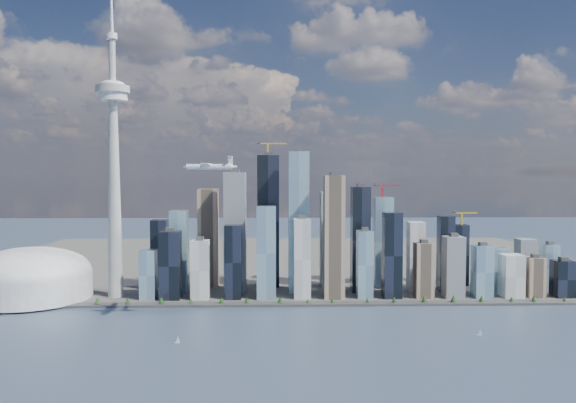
{
  "coord_description": "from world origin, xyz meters",
  "views": [
    {
      "loc": [
        -29.42,
        -648.3,
        215.87
      ],
      "look_at": [
        -5.99,
        260.0,
        168.25
      ],
      "focal_mm": 35.0,
      "sensor_mm": 36.0,
      "label": 1
    }
  ],
  "objects_px": {
    "airplane": "(210,166)",
    "sailboat_east": "(480,333)",
    "dome_stadium": "(30,277)",
    "needle_tower": "(114,160)",
    "sailboat_west": "(178,340)"
  },
  "relations": [
    {
      "from": "airplane",
      "to": "sailboat_east",
      "type": "distance_m",
      "value": 422.35
    },
    {
      "from": "dome_stadium",
      "to": "sailboat_east",
      "type": "relative_size",
      "value": 19.87
    },
    {
      "from": "needle_tower",
      "to": "sailboat_west",
      "type": "relative_size",
      "value": 54.57
    },
    {
      "from": "sailboat_west",
      "to": "sailboat_east",
      "type": "xyz_separation_m",
      "value": [
        394.65,
        23.26,
        -0.01
      ]
    },
    {
      "from": "dome_stadium",
      "to": "airplane",
      "type": "xyz_separation_m",
      "value": [
        325.09,
        -189.79,
        184.64
      ]
    },
    {
      "from": "airplane",
      "to": "dome_stadium",
      "type": "bearing_deg",
      "value": 149.24
    },
    {
      "from": "airplane",
      "to": "sailboat_west",
      "type": "distance_m",
      "value": 230.86
    },
    {
      "from": "sailboat_west",
      "to": "sailboat_east",
      "type": "height_order",
      "value": "sailboat_west"
    },
    {
      "from": "needle_tower",
      "to": "airplane",
      "type": "distance_m",
      "value": 272.6
    },
    {
      "from": "sailboat_west",
      "to": "needle_tower",
      "type": "bearing_deg",
      "value": 121.0
    },
    {
      "from": "dome_stadium",
      "to": "sailboat_east",
      "type": "distance_m",
      "value": 719.98
    },
    {
      "from": "needle_tower",
      "to": "sailboat_east",
      "type": "xyz_separation_m",
      "value": [
        543.54,
        -233.23,
        -232.61
      ]
    },
    {
      "from": "airplane",
      "to": "sailboat_west",
      "type": "bearing_deg",
      "value": -123.04
    },
    {
      "from": "needle_tower",
      "to": "airplane",
      "type": "xyz_separation_m",
      "value": [
        185.09,
        -199.79,
        -11.76
      ]
    },
    {
      "from": "dome_stadium",
      "to": "sailboat_west",
      "type": "bearing_deg",
      "value": -40.47
    }
  ]
}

